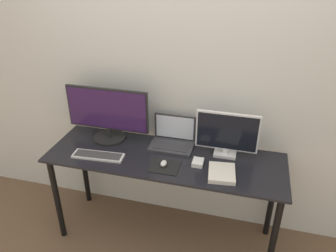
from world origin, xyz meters
name	(u,v)px	position (x,y,z in m)	size (l,w,h in m)	color
wall_back	(176,81)	(0.00, 0.63, 1.25)	(7.00, 0.05, 2.50)	silver
desk	(165,170)	(0.00, 0.28, 0.66)	(1.76, 0.56, 0.78)	black
monitor_left	(108,114)	(-0.50, 0.43, 1.00)	(0.66, 0.26, 0.43)	black
monitor_right	(227,134)	(0.43, 0.43, 0.96)	(0.45, 0.11, 0.34)	silver
laptop	(173,138)	(0.02, 0.47, 0.84)	(0.33, 0.22, 0.23)	#333338
keyboard	(98,156)	(-0.47, 0.16, 0.79)	(0.39, 0.14, 0.02)	silver
mousepad	(165,167)	(0.03, 0.16, 0.78)	(0.21, 0.17, 0.00)	black
mouse	(164,163)	(0.02, 0.17, 0.80)	(0.04, 0.07, 0.03)	silver
book	(222,173)	(0.43, 0.17, 0.79)	(0.20, 0.24, 0.03)	silver
power_brick	(198,162)	(0.25, 0.25, 0.79)	(0.08, 0.10, 0.03)	white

